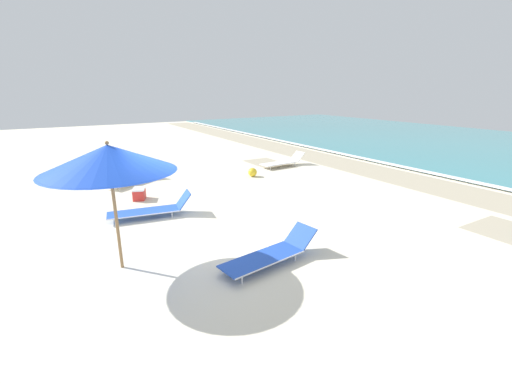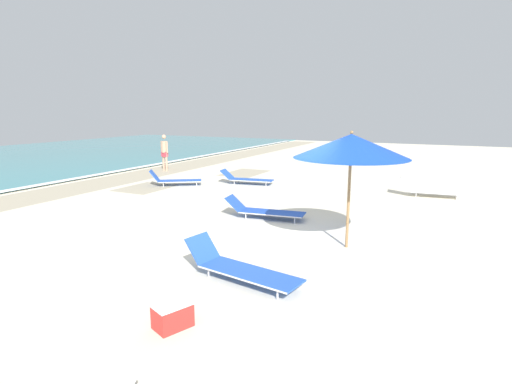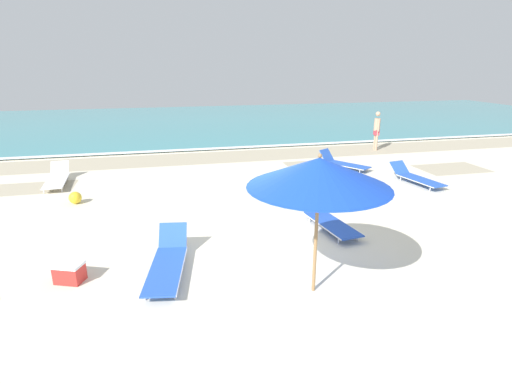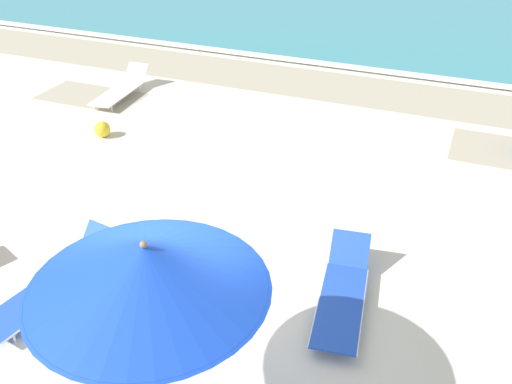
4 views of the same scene
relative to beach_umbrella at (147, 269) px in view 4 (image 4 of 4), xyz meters
name	(u,v)px [view 4 (image 4 of 4)]	position (x,y,z in m)	size (l,w,h in m)	color
ground_plane	(203,326)	(-0.31, 1.54, -2.24)	(60.00, 60.00, 0.16)	beige
ocean_water	(421,0)	(-0.31, 21.92, -2.13)	(60.00, 19.34, 0.07)	teal
beach_umbrella	(147,269)	(0.00, 0.00, 0.00)	(2.37, 2.37, 2.48)	#9E7547
sun_lounger_beside_umbrella	(343,293)	(1.37, 2.59, -1.95)	(0.90, 2.22, 0.55)	blue
sun_lounger_near_water_right	(121,89)	(-5.93, 8.08, -1.95)	(0.76, 2.23, 0.56)	white
sun_lounger_mid_beach_pair_a	(55,282)	(-2.50, 1.25, -1.95)	(0.96, 2.27, 0.62)	blue
beach_ball	(102,129)	(-4.98, 5.91, -1.99)	(0.35, 0.35, 0.35)	yellow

